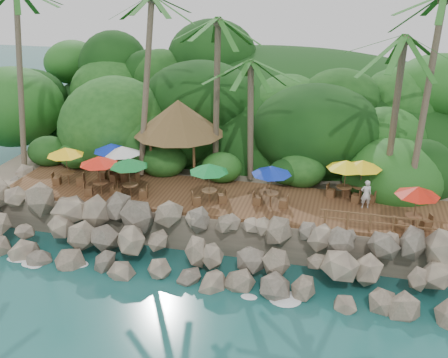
# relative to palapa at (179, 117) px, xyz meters

# --- Properties ---
(ground) EXTENTS (140.00, 140.00, 0.00)m
(ground) POSITION_rel_palapa_xyz_m (3.83, -9.51, -5.79)
(ground) COLOR #19514F
(ground) RESTS_ON ground
(land_base) EXTENTS (32.00, 25.20, 2.10)m
(land_base) POSITION_rel_palapa_xyz_m (3.83, 6.49, -4.74)
(land_base) COLOR gray
(land_base) RESTS_ON ground
(jungle_hill) EXTENTS (44.80, 28.00, 15.40)m
(jungle_hill) POSITION_rel_palapa_xyz_m (3.83, 13.99, -5.79)
(jungle_hill) COLOR #143811
(jungle_hill) RESTS_ON ground
(seawall) EXTENTS (29.00, 4.00, 2.30)m
(seawall) POSITION_rel_palapa_xyz_m (3.83, -7.51, -4.64)
(seawall) COLOR gray
(seawall) RESTS_ON ground
(terrace) EXTENTS (26.00, 5.00, 0.20)m
(terrace) POSITION_rel_palapa_xyz_m (3.83, -3.51, -3.59)
(terrace) COLOR brown
(terrace) RESTS_ON land_base
(jungle_foliage) EXTENTS (44.00, 16.00, 12.00)m
(jungle_foliage) POSITION_rel_palapa_xyz_m (3.83, 5.49, -5.79)
(jungle_foliage) COLOR #143811
(jungle_foliage) RESTS_ON ground
(foam_line) EXTENTS (25.20, 0.80, 0.06)m
(foam_line) POSITION_rel_palapa_xyz_m (3.83, -9.21, -5.76)
(foam_line) COLOR white
(foam_line) RESTS_ON ground
(palms) EXTENTS (30.33, 6.94, 12.30)m
(palms) POSITION_rel_palapa_xyz_m (3.74, -0.80, 6.23)
(palms) COLOR brown
(palms) RESTS_ON ground
(palapa) EXTENTS (5.71, 5.71, 4.60)m
(palapa) POSITION_rel_palapa_xyz_m (0.00, 0.00, 0.00)
(palapa) COLOR brown
(palapa) RESTS_ON ground
(dining_clusters) EXTENTS (21.89, 5.31, 2.37)m
(dining_clusters) POSITION_rel_palapa_xyz_m (2.96, -3.78, -1.52)
(dining_clusters) COLOR brown
(dining_clusters) RESTS_ON terrace
(railing) EXTENTS (8.30, 0.10, 1.00)m
(railing) POSITION_rel_palapa_xyz_m (13.55, -5.86, -2.89)
(railing) COLOR brown
(railing) RESTS_ON terrace
(waiter) EXTENTS (0.67, 0.53, 1.63)m
(waiter) POSITION_rel_palapa_xyz_m (11.67, -3.04, -2.68)
(waiter) COLOR silver
(waiter) RESTS_ON terrace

